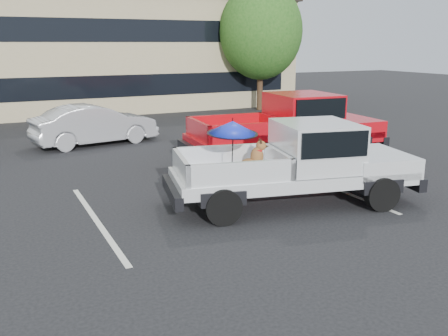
{
  "coord_description": "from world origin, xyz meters",
  "views": [
    {
      "loc": [
        -4.92,
        -7.99,
        3.61
      ],
      "look_at": [
        -0.89,
        0.26,
        1.3
      ],
      "focal_mm": 40.0,
      "sensor_mm": 36.0,
      "label": 1
    }
  ],
  "objects_px": {
    "silver_sedan": "(95,125)",
    "tree_back": "(159,30)",
    "tree_right": "(261,31)",
    "red_pickup": "(297,124)",
    "silver_pickup": "(305,159)"
  },
  "relations": [
    {
      "from": "tree_right",
      "to": "tree_back",
      "type": "xyz_separation_m",
      "value": [
        -3.0,
        8.0,
        0.2
      ]
    },
    {
      "from": "tree_back",
      "to": "silver_sedan",
      "type": "relative_size",
      "value": 1.61
    },
    {
      "from": "tree_right",
      "to": "tree_back",
      "type": "bearing_deg",
      "value": 110.56
    },
    {
      "from": "tree_back",
      "to": "tree_right",
      "type": "bearing_deg",
      "value": -69.44
    },
    {
      "from": "tree_back",
      "to": "red_pickup",
      "type": "height_order",
      "value": "tree_back"
    },
    {
      "from": "tree_right",
      "to": "silver_sedan",
      "type": "distance_m",
      "value": 12.31
    },
    {
      "from": "tree_back",
      "to": "silver_sedan",
      "type": "bearing_deg",
      "value": -117.74
    },
    {
      "from": "silver_pickup",
      "to": "red_pickup",
      "type": "height_order",
      "value": "red_pickup"
    },
    {
      "from": "tree_back",
      "to": "silver_sedan",
      "type": "xyz_separation_m",
      "value": [
        -7.27,
        -13.82,
        -3.68
      ]
    },
    {
      "from": "silver_pickup",
      "to": "red_pickup",
      "type": "distance_m",
      "value": 4.45
    },
    {
      "from": "tree_back",
      "to": "silver_pickup",
      "type": "bearing_deg",
      "value": -100.9
    },
    {
      "from": "tree_right",
      "to": "silver_pickup",
      "type": "bearing_deg",
      "value": -116.46
    },
    {
      "from": "tree_right",
      "to": "tree_back",
      "type": "distance_m",
      "value": 8.55
    },
    {
      "from": "silver_sedan",
      "to": "tree_back",
      "type": "bearing_deg",
      "value": -37.27
    },
    {
      "from": "silver_pickup",
      "to": "red_pickup",
      "type": "relative_size",
      "value": 0.92
    }
  ]
}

